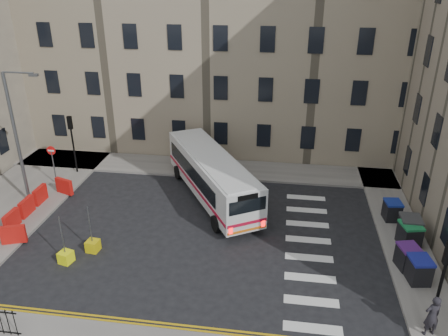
% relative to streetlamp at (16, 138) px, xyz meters
% --- Properties ---
extents(ground, '(120.00, 120.00, 0.00)m').
position_rel_streetlamp_xyz_m(ground, '(13.00, -2.00, -4.34)').
color(ground, black).
rests_on(ground, ground).
extents(pavement_north, '(36.00, 3.20, 0.15)m').
position_rel_streetlamp_xyz_m(pavement_north, '(7.00, 6.60, -4.26)').
color(pavement_north, slate).
rests_on(pavement_north, ground).
extents(pavement_east, '(2.40, 26.00, 0.15)m').
position_rel_streetlamp_xyz_m(pavement_east, '(22.00, 2.00, -4.26)').
color(pavement_east, slate).
rests_on(pavement_east, ground).
extents(pavement_west, '(6.00, 22.00, 0.15)m').
position_rel_streetlamp_xyz_m(pavement_west, '(-1.00, -1.00, -4.26)').
color(pavement_west, slate).
rests_on(pavement_west, ground).
extents(terrace_north, '(38.30, 10.80, 17.20)m').
position_rel_streetlamp_xyz_m(terrace_north, '(6.00, 13.50, 4.28)').
color(terrace_north, gray).
rests_on(terrace_north, ground).
extents(traffic_light_east, '(0.28, 0.22, 4.10)m').
position_rel_streetlamp_xyz_m(traffic_light_east, '(21.60, -7.50, -1.47)').
color(traffic_light_east, black).
rests_on(traffic_light_east, pavement_east).
extents(traffic_light_nw, '(0.28, 0.22, 4.10)m').
position_rel_streetlamp_xyz_m(traffic_light_nw, '(1.00, 4.50, -1.47)').
color(traffic_light_nw, black).
rests_on(traffic_light_nw, pavement_west).
extents(streetlamp, '(0.50, 0.22, 8.14)m').
position_rel_streetlamp_xyz_m(streetlamp, '(0.00, 0.00, 0.00)').
color(streetlamp, '#595B5E').
rests_on(streetlamp, pavement_west).
extents(no_entry_north, '(0.60, 0.08, 3.00)m').
position_rel_streetlamp_xyz_m(no_entry_north, '(0.50, 2.50, -2.26)').
color(no_entry_north, '#595B5E').
rests_on(no_entry_north, pavement_west).
extents(roadworks_barriers, '(1.66, 6.26, 1.00)m').
position_rel_streetlamp_xyz_m(roadworks_barriers, '(1.16, -1.50, -3.69)').
color(roadworks_barriers, red).
rests_on(roadworks_barriers, pavement_west).
extents(bus, '(7.35, 10.15, 2.84)m').
position_rel_streetlamp_xyz_m(bus, '(11.07, 2.35, -2.70)').
color(bus, silver).
rests_on(bus, ground).
extents(wheelie_bin_a, '(1.11, 1.23, 1.21)m').
position_rel_streetlamp_xyz_m(wheelie_bin_a, '(21.85, -4.45, -3.58)').
color(wheelie_bin_a, black).
rests_on(wheelie_bin_a, pavement_east).
extents(wheelie_bin_b, '(1.15, 1.25, 1.17)m').
position_rel_streetlamp_xyz_m(wheelie_bin_b, '(21.58, -3.47, -3.60)').
color(wheelie_bin_b, black).
rests_on(wheelie_bin_b, pavement_east).
extents(wheelie_bin_c, '(1.21, 1.32, 1.25)m').
position_rel_streetlamp_xyz_m(wheelie_bin_c, '(22.10, -1.51, -3.56)').
color(wheelie_bin_c, black).
rests_on(wheelie_bin_c, pavement_east).
extents(wheelie_bin_d, '(1.07, 1.23, 1.33)m').
position_rel_streetlamp_xyz_m(wheelie_bin_d, '(22.21, -1.00, -3.52)').
color(wheelie_bin_d, black).
rests_on(wheelie_bin_d, pavement_east).
extents(wheelie_bin_e, '(0.99, 1.11, 1.13)m').
position_rel_streetlamp_xyz_m(wheelie_bin_e, '(21.74, 1.04, -3.62)').
color(wheelie_bin_e, black).
rests_on(wheelie_bin_e, pavement_east).
extents(pedestrian, '(0.77, 0.63, 1.83)m').
position_rel_streetlamp_xyz_m(pedestrian, '(21.47, -7.77, -3.27)').
color(pedestrian, black).
rests_on(pedestrian, pavement_east).
extents(bollard_yellow, '(0.73, 0.73, 0.60)m').
position_rel_streetlamp_xyz_m(bollard_yellow, '(5.07, -5.31, -4.04)').
color(bollard_yellow, '#F4FA0D').
rests_on(bollard_yellow, ground).
extents(bollard_chevron, '(0.66, 0.66, 0.60)m').
position_rel_streetlamp_xyz_m(bollard_chevron, '(5.99, -4.20, -4.04)').
color(bollard_chevron, gold).
rests_on(bollard_chevron, ground).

